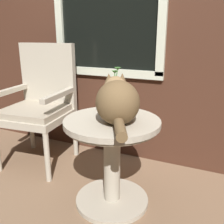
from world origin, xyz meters
TOP-DOWN VIEW (x-y plane):
  - ground_plane at (0.00, 0.00)m, footprint 6.00×6.00m
  - back_wall at (-0.01, 0.78)m, footprint 4.00×0.07m
  - wicker_side_table at (0.17, 0.05)m, footprint 0.62×0.62m
  - wicker_chair at (-0.68, 0.38)m, footprint 0.58×0.58m
  - cat at (0.22, 0.02)m, footprint 0.37×0.57m
  - pewter_vase_with_ivy at (0.11, 0.22)m, footprint 0.11×0.11m

SIDE VIEW (x-z plane):
  - ground_plane at x=0.00m, z-range 0.00..0.00m
  - wicker_side_table at x=0.17m, z-range 0.11..0.71m
  - wicker_chair at x=-0.68m, z-range 0.04..1.08m
  - pewter_vase_with_ivy at x=0.11m, z-range 0.55..0.85m
  - cat at x=0.22m, z-range 0.61..0.88m
  - back_wall at x=-0.01m, z-range 0.00..2.60m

